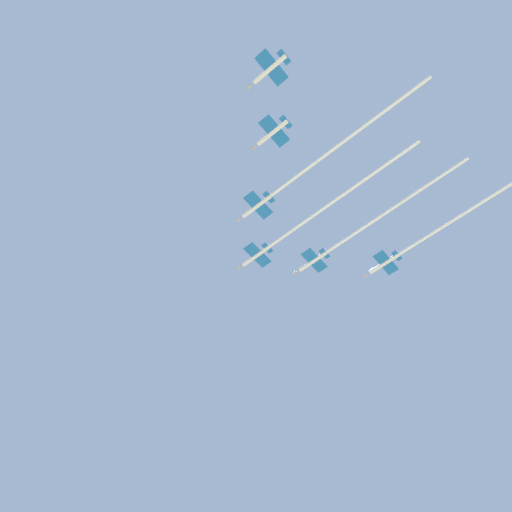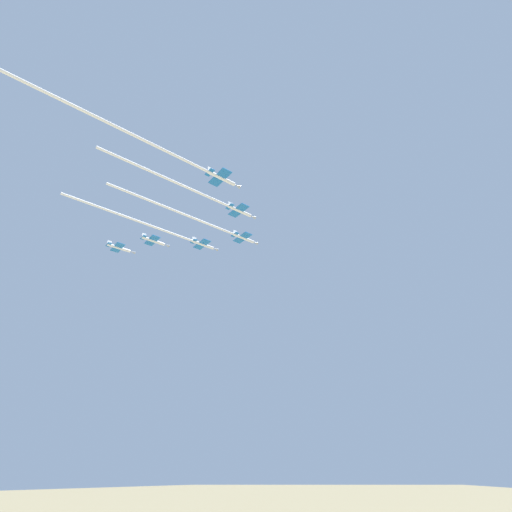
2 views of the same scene
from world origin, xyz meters
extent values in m
cylinder|color=white|center=(-1.67, -14.38, 149.08)|extent=(3.24, 10.80, 1.31)
cone|color=#9EA3AD|center=(-0.48, -20.83, 149.08)|extent=(1.66, 2.57, 1.25)
cube|color=blue|center=(-1.78, -13.79, 149.02)|extent=(10.08, 5.49, 0.21)
cube|color=blue|center=(-2.53, -9.76, 149.08)|extent=(4.29, 2.38, 0.21)
cube|color=white|center=(-2.51, -9.85, 150.15)|extent=(0.54, 1.91, 2.15)
cylinder|color=white|center=(-7.64, 17.85, 149.08)|extent=(10.88, 54.07, 0.92)
cylinder|color=white|center=(10.01, 0.22, 147.92)|extent=(3.24, 10.80, 1.31)
cone|color=#9EA3AD|center=(11.21, -6.23, 147.92)|extent=(1.66, 2.57, 1.25)
cube|color=blue|center=(9.90, 0.81, 147.86)|extent=(10.08, 5.49, 0.21)
cube|color=blue|center=(9.16, 4.84, 147.92)|extent=(4.29, 2.38, 0.21)
cube|color=white|center=(9.18, 4.75, 149.00)|extent=(0.54, 1.91, 2.15)
cylinder|color=white|center=(4.12, 32.09, 147.92)|extent=(10.74, 53.34, 0.92)
cylinder|color=white|center=(-17.81, -4.93, 150.24)|extent=(3.24, 10.80, 1.31)
cone|color=#9EA3AD|center=(-16.61, -11.38, 150.24)|extent=(1.66, 2.57, 1.25)
cube|color=blue|center=(-17.92, -4.34, 150.18)|extent=(10.08, 5.49, 0.21)
cube|color=blue|center=(-18.66, -0.30, 150.24)|extent=(4.29, 2.38, 0.21)
cube|color=white|center=(-18.65, -0.40, 151.31)|extent=(0.54, 1.91, 2.15)
cylinder|color=white|center=(-23.39, 25.23, 150.24)|extent=(10.11, 49.93, 0.92)
cylinder|color=white|center=(20.69, 20.26, 150.10)|extent=(3.24, 10.80, 1.31)
cone|color=#9EA3AD|center=(21.89, 13.81, 150.10)|extent=(1.66, 2.57, 1.25)
cube|color=blue|center=(20.58, 20.85, 150.04)|extent=(10.08, 5.49, 0.21)
cube|color=blue|center=(19.84, 24.88, 150.10)|extent=(4.29, 2.38, 0.21)
cube|color=white|center=(19.85, 24.79, 151.17)|extent=(0.54, 1.91, 2.15)
cylinder|color=white|center=(-34.95, 9.97, 148.06)|extent=(3.24, 10.80, 1.31)
cone|color=#9EA3AD|center=(-33.76, 3.51, 148.06)|extent=(1.66, 2.57, 1.25)
cube|color=blue|center=(-35.06, 10.55, 148.00)|extent=(10.08, 5.49, 0.21)
cube|color=blue|center=(-35.81, 14.59, 148.06)|extent=(4.29, 2.38, 0.21)
cube|color=white|center=(-35.79, 14.50, 149.13)|extent=(0.54, 1.91, 2.15)
cylinder|color=white|center=(-42.06, 48.38, 148.06)|extent=(13.16, 66.44, 0.92)
cylinder|color=white|center=(32.68, 33.24, 149.17)|extent=(3.24, 10.80, 1.31)
cone|color=#9EA3AD|center=(33.87, 26.79, 149.17)|extent=(1.66, 2.57, 1.25)
cube|color=blue|center=(32.57, 33.83, 149.11)|extent=(10.08, 5.49, 0.21)
cube|color=blue|center=(31.82, 37.86, 149.17)|extent=(4.29, 2.38, 0.21)
cube|color=white|center=(31.84, 37.77, 150.24)|extent=(0.54, 1.91, 2.15)
camera|label=1|loc=(60.16, 61.09, 3.64)|focal=38.44mm
camera|label=2|loc=(-126.42, 43.82, 63.90)|focal=25.68mm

